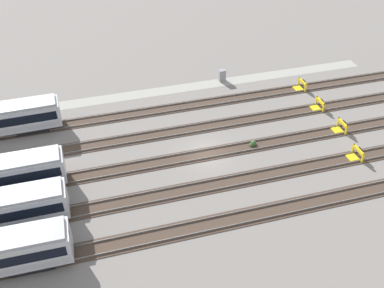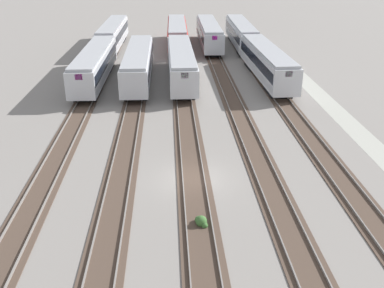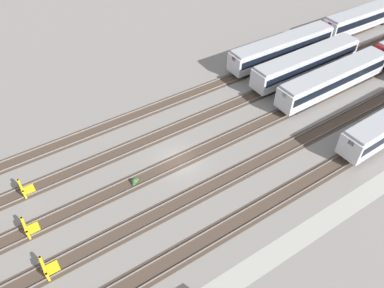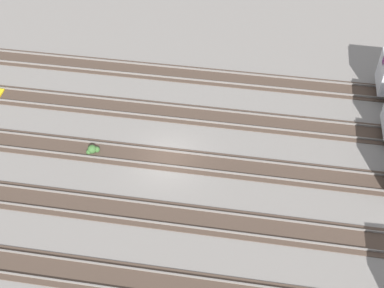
# 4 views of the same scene
# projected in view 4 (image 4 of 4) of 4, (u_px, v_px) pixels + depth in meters

# --- Properties ---
(ground_plane) EXTENTS (400.00, 400.00, 0.00)m
(ground_plane) POSITION_uv_depth(u_px,v_px,m) (168.00, 159.00, 37.68)
(ground_plane) COLOR gray
(rail_track_nearest) EXTENTS (90.00, 2.23, 0.21)m
(rail_track_nearest) POSITION_uv_depth(u_px,v_px,m) (136.00, 281.00, 30.78)
(rail_track_nearest) COLOR #47382D
(rail_track_nearest) RESTS_ON ground
(rail_track_near_inner) EXTENTS (90.00, 2.24, 0.21)m
(rail_track_near_inner) POSITION_uv_depth(u_px,v_px,m) (154.00, 214.00, 34.22)
(rail_track_near_inner) COLOR #47382D
(rail_track_near_inner) RESTS_ON ground
(rail_track_middle) EXTENTS (90.00, 2.24, 0.21)m
(rail_track_middle) POSITION_uv_depth(u_px,v_px,m) (168.00, 159.00, 37.65)
(rail_track_middle) COLOR #47382D
(rail_track_middle) RESTS_ON ground
(rail_track_far_inner) EXTENTS (90.00, 2.23, 0.21)m
(rail_track_far_inner) POSITION_uv_depth(u_px,v_px,m) (180.00, 113.00, 41.09)
(rail_track_far_inner) COLOR #47382D
(rail_track_far_inner) RESTS_ON ground
(rail_track_farthest) EXTENTS (90.00, 2.23, 0.21)m
(rail_track_farthest) POSITION_uv_depth(u_px,v_px,m) (190.00, 75.00, 44.52)
(rail_track_farthest) COLOR #47382D
(rail_track_farthest) RESTS_ON ground
(weed_clump) EXTENTS (0.92, 0.70, 0.64)m
(weed_clump) POSITION_uv_depth(u_px,v_px,m) (93.00, 150.00, 38.04)
(weed_clump) COLOR #38602D
(weed_clump) RESTS_ON ground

